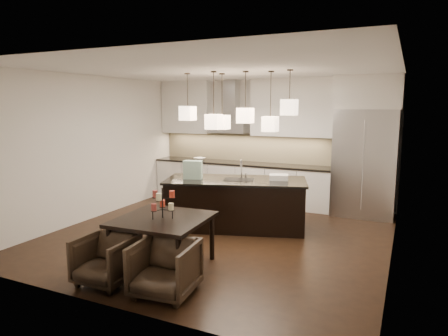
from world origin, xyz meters
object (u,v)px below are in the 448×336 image
at_px(dining_table, 163,242).
at_px(armchair_left, 106,260).
at_px(refrigerator, 365,163).
at_px(island_body, 236,205).
at_px(armchair_right, 165,268).

height_order(dining_table, armchair_left, dining_table).
relative_size(refrigerator, dining_table, 1.82).
relative_size(refrigerator, island_body, 0.88).
relative_size(armchair_left, armchair_right, 0.94).
bearing_deg(refrigerator, dining_table, -119.16).
height_order(refrigerator, island_body, refrigerator).
relative_size(dining_table, armchair_right, 1.64).
bearing_deg(armchair_left, dining_table, 62.00).
bearing_deg(island_body, armchair_right, -101.43).
distance_m(refrigerator, dining_table, 4.57).
bearing_deg(dining_table, refrigerator, 57.44).
height_order(refrigerator, armchair_right, refrigerator).
distance_m(refrigerator, armchair_left, 5.39).
distance_m(island_body, armchair_left, 2.88).
xyz_separation_m(dining_table, armchair_right, (0.47, -0.68, -0.03)).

